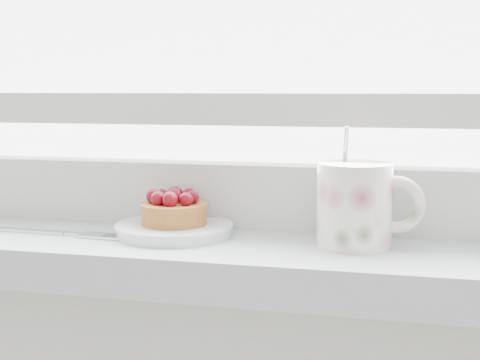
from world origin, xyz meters
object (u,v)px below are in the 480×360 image
(fork, at_px, (53,232))
(saucer, at_px, (174,229))
(floral_mug, at_px, (357,203))
(raspberry_tart, at_px, (174,209))

(fork, bearing_deg, saucer, 11.36)
(saucer, xyz_separation_m, floral_mug, (0.19, -0.01, 0.04))
(floral_mug, xyz_separation_m, fork, (-0.32, -0.02, -0.04))
(raspberry_tart, xyz_separation_m, fork, (-0.13, -0.03, -0.03))
(floral_mug, bearing_deg, fork, -176.30)
(saucer, height_order, floral_mug, floral_mug)
(raspberry_tart, relative_size, fork, 0.40)
(raspberry_tart, height_order, fork, raspberry_tart)
(raspberry_tart, bearing_deg, floral_mug, -1.48)
(floral_mug, bearing_deg, raspberry_tart, 178.52)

